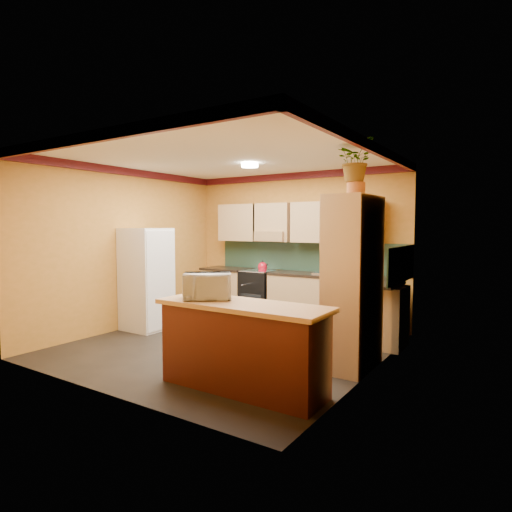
# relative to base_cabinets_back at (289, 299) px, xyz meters

# --- Properties ---
(room_shell) EXTENTS (4.24, 4.24, 2.72)m
(room_shell) POSITION_rel_base_cabinets_back_xyz_m (-0.01, -1.52, 1.65)
(room_shell) COLOR black
(room_shell) RESTS_ON ground
(base_cabinets_back) EXTENTS (3.65, 0.60, 0.88)m
(base_cabinets_back) POSITION_rel_base_cabinets_back_xyz_m (0.00, 0.00, 0.00)
(base_cabinets_back) COLOR tan
(base_cabinets_back) RESTS_ON ground
(countertop_back) EXTENTS (3.65, 0.62, 0.04)m
(countertop_back) POSITION_rel_base_cabinets_back_xyz_m (0.00, -0.00, 0.46)
(countertop_back) COLOR black
(countertop_back) RESTS_ON base_cabinets_back
(stove) EXTENTS (0.58, 0.58, 0.91)m
(stove) POSITION_rel_base_cabinets_back_xyz_m (-0.62, -0.00, 0.02)
(stove) COLOR black
(stove) RESTS_ON ground
(kettle) EXTENTS (0.21, 0.21, 0.18)m
(kettle) POSITION_rel_base_cabinets_back_xyz_m (-0.52, -0.05, 0.56)
(kettle) COLOR #AF0B1D
(kettle) RESTS_ON stove
(sink) EXTENTS (0.48, 0.40, 0.03)m
(sink) POSITION_rel_base_cabinets_back_xyz_m (0.78, 0.00, 0.50)
(sink) COLOR silver
(sink) RESTS_ON countertop_back
(base_cabinets_right) EXTENTS (0.60, 0.80, 0.88)m
(base_cabinets_right) POSITION_rel_base_cabinets_back_xyz_m (1.77, -0.59, 0.00)
(base_cabinets_right) COLOR tan
(base_cabinets_right) RESTS_ON ground
(countertop_right) EXTENTS (0.62, 0.80, 0.04)m
(countertop_right) POSITION_rel_base_cabinets_back_xyz_m (1.77, -0.59, 0.46)
(countertop_right) COLOR black
(countertop_right) RESTS_ON base_cabinets_right
(fridge) EXTENTS (0.68, 0.66, 1.70)m
(fridge) POSITION_rel_base_cabinets_back_xyz_m (-1.78, -1.70, 0.41)
(fridge) COLOR white
(fridge) RESTS_ON ground
(pantry) EXTENTS (0.48, 0.90, 2.10)m
(pantry) POSITION_rel_base_cabinets_back_xyz_m (1.82, -1.71, 0.61)
(pantry) COLOR tan
(pantry) RESTS_ON ground
(fern_pot) EXTENTS (0.22, 0.22, 0.16)m
(fern_pot) POSITION_rel_base_cabinets_back_xyz_m (1.82, -1.66, 1.74)
(fern_pot) COLOR #B05E2A
(fern_pot) RESTS_ON pantry
(fern) EXTENTS (0.58, 0.55, 0.51)m
(fern) POSITION_rel_base_cabinets_back_xyz_m (1.82, -1.66, 2.08)
(fern) COLOR tan
(fern) RESTS_ON fern_pot
(breakfast_bar) EXTENTS (1.80, 0.55, 0.88)m
(breakfast_bar) POSITION_rel_base_cabinets_back_xyz_m (1.10, -3.03, 0.00)
(breakfast_bar) COLOR #501912
(breakfast_bar) RESTS_ON ground
(bar_top) EXTENTS (1.90, 0.65, 0.05)m
(bar_top) POSITION_rel_base_cabinets_back_xyz_m (1.10, -3.03, 0.47)
(bar_top) COLOR tan
(bar_top) RESTS_ON breakfast_bar
(microwave) EXTENTS (0.63, 0.59, 0.29)m
(microwave) POSITION_rel_base_cabinets_back_xyz_m (0.63, -3.03, 0.63)
(microwave) COLOR white
(microwave) RESTS_ON bar_top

